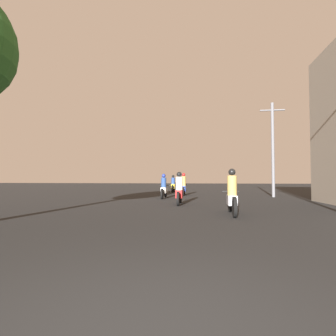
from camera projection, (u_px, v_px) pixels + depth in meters
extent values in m
cylinder|color=black|center=(230.00, 203.00, 9.68)|extent=(0.10, 0.66, 0.66)
cylinder|color=black|center=(235.00, 207.00, 8.29)|extent=(0.10, 0.66, 0.66)
cube|color=#ADADB2|center=(232.00, 200.00, 8.99)|extent=(0.30, 0.70, 0.33)
cylinder|color=black|center=(230.00, 192.00, 9.45)|extent=(0.60, 0.04, 0.04)
cylinder|color=#B28E47|center=(232.00, 185.00, 8.94)|extent=(0.32, 0.32, 0.67)
sphere|color=black|center=(232.00, 172.00, 8.96)|extent=(0.24, 0.24, 0.24)
cylinder|color=black|center=(180.00, 197.00, 13.06)|extent=(0.10, 0.63, 0.63)
cylinder|color=black|center=(178.00, 199.00, 11.79)|extent=(0.10, 0.63, 0.63)
cube|color=red|center=(179.00, 194.00, 12.43)|extent=(0.30, 0.77, 0.37)
cylinder|color=black|center=(180.00, 187.00, 12.85)|extent=(0.60, 0.04, 0.04)
cylinder|color=silver|center=(179.00, 183.00, 12.37)|extent=(0.32, 0.32, 0.62)
sphere|color=black|center=(179.00, 174.00, 12.39)|extent=(0.24, 0.24, 0.24)
cylinder|color=black|center=(166.00, 193.00, 16.99)|extent=(0.10, 0.62, 0.62)
cylinder|color=black|center=(162.00, 194.00, 15.55)|extent=(0.10, 0.62, 0.62)
cube|color=silver|center=(164.00, 190.00, 16.27)|extent=(0.30, 0.80, 0.36)
cylinder|color=black|center=(165.00, 186.00, 16.75)|extent=(0.60, 0.04, 0.04)
cylinder|color=navy|center=(164.00, 183.00, 16.21)|extent=(0.32, 0.32, 0.60)
sphere|color=navy|center=(164.00, 176.00, 16.23)|extent=(0.24, 0.24, 0.24)
cylinder|color=black|center=(184.00, 191.00, 19.69)|extent=(0.10, 0.58, 0.58)
cylinder|color=black|center=(183.00, 192.00, 18.44)|extent=(0.10, 0.58, 0.58)
cube|color=#1E389E|center=(184.00, 189.00, 19.07)|extent=(0.30, 0.86, 0.39)
cylinder|color=black|center=(184.00, 184.00, 19.49)|extent=(0.60, 0.04, 0.04)
cylinder|color=#B28E47|center=(184.00, 181.00, 19.01)|extent=(0.32, 0.32, 0.70)
sphere|color=#A51919|center=(184.00, 175.00, 19.03)|extent=(0.24, 0.24, 0.24)
cylinder|color=black|center=(174.00, 188.00, 23.58)|extent=(0.10, 0.67, 0.67)
cylinder|color=black|center=(172.00, 189.00, 22.30)|extent=(0.10, 0.67, 0.67)
cube|color=gold|center=(173.00, 186.00, 22.95)|extent=(0.30, 0.78, 0.40)
cylinder|color=black|center=(174.00, 183.00, 23.37)|extent=(0.60, 0.04, 0.04)
cylinder|color=navy|center=(173.00, 181.00, 22.89)|extent=(0.32, 0.32, 0.56)
sphere|color=black|center=(173.00, 176.00, 22.91)|extent=(0.24, 0.24, 0.24)
cylinder|color=slate|center=(273.00, 150.00, 17.38)|extent=(0.20, 0.20, 6.29)
cylinder|color=slate|center=(272.00, 110.00, 17.48)|extent=(1.60, 0.10, 0.10)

